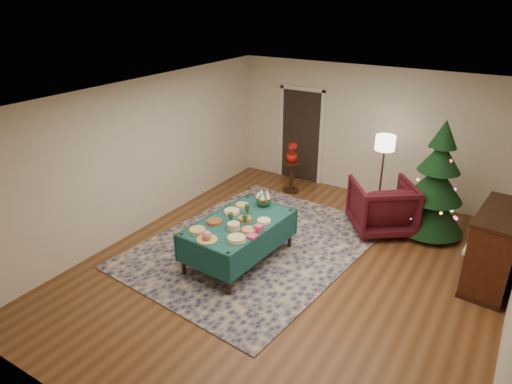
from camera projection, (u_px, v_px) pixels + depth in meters
The scene contains 26 objects.
room_shell at pixel (294, 191), 6.66m from camera, with size 7.00×7.00×7.00m.
doorway at pixel (301, 133), 10.25m from camera, with size 1.08×0.04×2.16m.
rug at pixel (255, 245), 7.87m from camera, with size 3.20×4.20×0.02m, color #121444.
buffet_table at pixel (239, 230), 7.22m from camera, with size 1.20×1.90×0.71m.
platter_0 at pixel (197, 230), 6.86m from camera, with size 0.29×0.29×0.04m.
platter_1 at pixel (207, 237), 6.60m from camera, with size 0.31×0.31×0.15m.
platter_2 at pixel (236, 239), 6.61m from camera, with size 0.31×0.31×0.06m.
platter_3 at pixel (215, 222), 7.10m from camera, with size 0.28×0.28×0.05m.
platter_4 at pixel (234, 226), 6.92m from camera, with size 0.23×0.23×0.10m.
platter_5 at pixel (249, 230), 6.87m from camera, with size 0.26×0.26×0.04m.
platter_6 at pixel (232, 212), 7.43m from camera, with size 0.30×0.30×0.05m.
platter_7 at pixel (245, 220), 7.16m from camera, with size 0.25×0.25×0.07m.
platter_8 at pixel (264, 221), 7.14m from camera, with size 0.25×0.25×0.04m.
platter_9 at pixel (242, 205), 7.66m from camera, with size 0.25×0.25×0.04m.
goblet_0 at pixel (247, 209), 7.37m from camera, with size 0.08×0.08×0.17m.
goblet_1 at pixel (245, 219), 7.04m from camera, with size 0.08×0.08×0.17m.
goblet_2 at pixel (231, 217), 7.10m from camera, with size 0.08×0.08×0.17m.
napkin_stack at pixel (252, 236), 6.69m from camera, with size 0.14×0.14×0.04m, color #D33A78.
gift_box at pixel (259, 228), 6.86m from camera, with size 0.11×0.11×0.09m, color #E63F6E.
centerpiece at pixel (264, 199), 7.65m from camera, with size 0.26×0.26×0.29m.
armchair at pixel (382, 204), 8.18m from camera, with size 1.02×0.96×1.05m, color #420E18.
floor_lamp at pixel (385, 148), 8.65m from camera, with size 0.37×0.37×1.54m.
side_table at pixel (291, 177), 9.88m from camera, with size 0.38×0.38×0.68m.
potted_plant at pixel (292, 157), 9.69m from camera, with size 0.24×0.42×0.24m, color red.
christmas_tree at pixel (436, 185), 7.89m from camera, with size 1.45×1.45×2.11m.
piano at pixel (495, 249), 6.65m from camera, with size 0.76×1.42×1.19m.
Camera 1 is at (2.72, -5.49, 4.03)m, focal length 32.00 mm.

